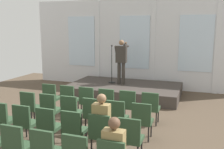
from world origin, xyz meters
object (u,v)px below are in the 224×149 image
chair_r2_c0 (3,118)px  chair_r2_c4 (101,132)px  chair_r3_c2 (17,144)px  speaker (121,59)px  mic_stand (112,75)px  chair_r2_c2 (48,124)px  audience_r2_c4 (102,121)px  chair_r1_c3 (93,113)px  chair_r0_c2 (88,100)px  chair_r2_c3 (74,128)px  chair_r1_c2 (71,110)px  chair_r0_c0 (51,96)px  chair_r0_c3 (108,102)px  chair_r1_c0 (30,105)px  chair_r0_c4 (129,104)px  chair_r1_c1 (50,108)px  chair_r0_c1 (69,98)px  chair_r2_c5 (130,136)px  chair_r1_c5 (142,119)px  chair_r0_c5 (151,106)px  chair_r1_c4 (117,116)px  chair_r3_c3 (46,149)px  chair_r2_c1 (25,121)px  audience_r3_c5 (115,149)px

chair_r2_c0 → chair_r2_c4: size_ratio=1.00×
chair_r2_c0 → chair_r3_c2: (1.28, -1.06, 0.00)m
speaker → mic_stand: speaker is taller
chair_r2_c2 → audience_r2_c4: audience_r2_c4 is taller
chair_r1_c3 → chair_r0_c2: bearing=121.1°
chair_r2_c3 → chair_r1_c2: bearing=121.1°
chair_r0_c0 → chair_r2_c3: (1.91, -2.11, 0.00)m
chair_r0_c3 → chair_r1_c0: bearing=-151.1°
speaker → chair_r0_c4: speaker is taller
chair_r0_c3 → chair_r1_c1: (-1.28, -1.06, 0.00)m
chair_r2_c0 → chair_r1_c3: bearing=28.9°
chair_r0_c4 → chair_r1_c2: same height
chair_r2_c4 → chair_r0_c3: bearing=106.8°
chair_r0_c3 → chair_r3_c2: (-0.64, -3.17, 0.00)m
chair_r0_c3 → chair_r0_c4: size_ratio=1.00×
chair_r0_c1 → chair_r0_c2: same height
chair_r0_c0 → chair_r2_c2: same height
chair_r1_c2 → chair_r2_c5: same height
chair_r1_c0 → chair_r2_c4: size_ratio=1.00×
mic_stand → chair_r2_c5: size_ratio=1.65×
chair_r0_c1 → chair_r0_c4: size_ratio=1.00×
chair_r2_c0 → chair_r2_c4: (2.55, 0.00, 0.00)m
chair_r0_c0 → chair_r0_c4: bearing=0.0°
chair_r0_c2 → chair_r2_c2: same height
chair_r1_c5 → chair_r3_c2: 2.85m
chair_r0_c0 → chair_r1_c3: 2.19m
chair_r0_c5 → chair_r1_c3: same height
chair_r0_c4 → chair_r1_c4: same height
chair_r1_c3 → chair_r2_c4: 1.23m
chair_r1_c3 → audience_r2_c4: audience_r2_c4 is taller
chair_r1_c2 → chair_r2_c0: size_ratio=1.00×
mic_stand → chair_r2_c0: bearing=-101.1°
chair_r3_c3 → chair_r2_c0: bearing=151.1°
chair_r0_c4 → audience_r2_c4: audience_r2_c4 is taller
chair_r2_c2 → chair_r3_c3: same height
chair_r1_c4 → chair_r3_c2: (-1.28, -2.11, 0.00)m
chair_r2_c4 → chair_r3_c2: size_ratio=1.00×
mic_stand → chair_r2_c4: bearing=-73.0°
chair_r2_c1 → audience_r3_c5: bearing=-20.9°
chair_r0_c3 → chair_r3_c2: size_ratio=1.00×
chair_r0_c1 → chair_r1_c2: size_ratio=1.00×
chair_r0_c5 → chair_r1_c0: size_ratio=1.00×
chair_r2_c0 → chair_r2_c3: same height
speaker → chair_r2_c5: 5.35m
mic_stand → chair_r2_c2: mic_stand is taller
chair_r1_c2 → chair_r2_c5: (1.91, -1.06, 0.00)m
chair_r1_c0 → audience_r3_c5: audience_r3_c5 is taller
chair_r0_c3 → chair_r1_c1: size_ratio=1.00×
chair_r1_c3 → audience_r3_c5: bearing=-57.9°
chair_r1_c3 → audience_r3_c5: 2.41m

